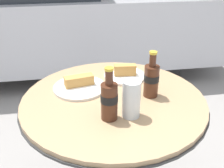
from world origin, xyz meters
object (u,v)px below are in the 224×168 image
(bistro_table, at_px, (113,125))
(cola_bottle_right, at_px, (109,99))
(lunch_plate_near, at_px, (125,74))
(parked_car, at_px, (20,11))
(cola_bottle_left, at_px, (151,79))
(drinking_glass, at_px, (131,100))
(lunch_plate_far, at_px, (79,86))

(bistro_table, bearing_deg, cola_bottle_right, -105.74)
(lunch_plate_near, height_order, parked_car, parked_car)
(cola_bottle_right, bearing_deg, cola_bottle_left, 35.68)
(drinking_glass, bearing_deg, cola_bottle_right, -177.18)
(lunch_plate_near, bearing_deg, bistro_table, -114.58)
(lunch_plate_far, relative_size, parked_car, 0.06)
(lunch_plate_far, xyz_separation_m, parked_car, (-0.55, 2.17, -0.13))
(lunch_plate_far, height_order, parked_car, parked_car)
(cola_bottle_left, relative_size, cola_bottle_right, 0.97)
(cola_bottle_left, bearing_deg, drinking_glass, -129.88)
(bistro_table, height_order, lunch_plate_far, lunch_plate_far)
(drinking_glass, height_order, lunch_plate_far, drinking_glass)
(drinking_glass, xyz_separation_m, lunch_plate_far, (-0.19, 0.26, -0.05))
(cola_bottle_left, relative_size, lunch_plate_near, 1.00)
(cola_bottle_left, xyz_separation_m, parked_car, (-0.85, 2.29, -0.20))
(lunch_plate_near, xyz_separation_m, lunch_plate_far, (-0.23, -0.08, -0.00))
(lunch_plate_near, distance_m, parked_car, 2.24)
(lunch_plate_far, bearing_deg, bistro_table, -39.59)
(lunch_plate_far, bearing_deg, cola_bottle_left, -20.27)
(bistro_table, xyz_separation_m, cola_bottle_left, (0.17, 0.00, 0.22))
(bistro_table, xyz_separation_m, cola_bottle_right, (-0.04, -0.15, 0.22))
(drinking_glass, xyz_separation_m, lunch_plate_near, (0.05, 0.34, -0.05))
(drinking_glass, bearing_deg, bistro_table, 107.78)
(bistro_table, bearing_deg, cola_bottle_left, 1.05)
(lunch_plate_near, relative_size, parked_car, 0.05)
(bistro_table, bearing_deg, drinking_glass, -72.22)
(cola_bottle_right, bearing_deg, drinking_glass, 2.82)
(bistro_table, relative_size, lunch_plate_near, 3.92)
(parked_car, bearing_deg, bistro_table, -73.34)
(lunch_plate_near, bearing_deg, cola_bottle_right, -110.97)
(cola_bottle_right, distance_m, lunch_plate_near, 0.37)
(cola_bottle_left, height_order, parked_car, parked_car)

